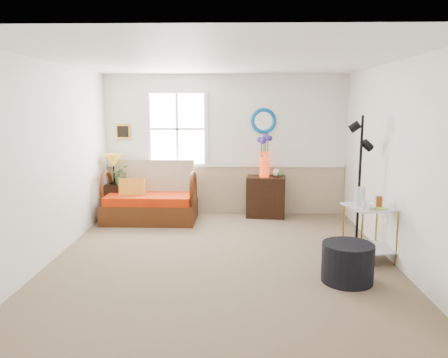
{
  "coord_description": "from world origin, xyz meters",
  "views": [
    {
      "loc": [
        0.17,
        -5.65,
        2.04
      ],
      "look_at": [
        0.02,
        0.37,
        1.02
      ],
      "focal_mm": 35.0,
      "sensor_mm": 36.0,
      "label": 1
    }
  ],
  "objects_px": {
    "floor_lamp": "(359,182)",
    "lamp_stand": "(115,201)",
    "side_table": "(369,233)",
    "loveseat": "(150,192)",
    "ottoman": "(348,263)",
    "cabinet": "(266,197)"
  },
  "relations": [
    {
      "from": "side_table",
      "to": "floor_lamp",
      "type": "height_order",
      "value": "floor_lamp"
    },
    {
      "from": "loveseat",
      "to": "cabinet",
      "type": "height_order",
      "value": "loveseat"
    },
    {
      "from": "lamp_stand",
      "to": "side_table",
      "type": "distance_m",
      "value": 4.52
    },
    {
      "from": "cabinet",
      "to": "side_table",
      "type": "distance_m",
      "value": 2.58
    },
    {
      "from": "loveseat",
      "to": "lamp_stand",
      "type": "bearing_deg",
      "value": 161.3
    },
    {
      "from": "loveseat",
      "to": "cabinet",
      "type": "xyz_separation_m",
      "value": [
        2.07,
        0.36,
        -0.15
      ]
    },
    {
      "from": "loveseat",
      "to": "side_table",
      "type": "xyz_separation_m",
      "value": [
        3.27,
        -1.91,
        -0.16
      ]
    },
    {
      "from": "loveseat",
      "to": "ottoman",
      "type": "xyz_separation_m",
      "value": [
        2.81,
        -2.64,
        -0.29
      ]
    },
    {
      "from": "loveseat",
      "to": "floor_lamp",
      "type": "distance_m",
      "value": 3.56
    },
    {
      "from": "cabinet",
      "to": "ottoman",
      "type": "bearing_deg",
      "value": -69.07
    },
    {
      "from": "cabinet",
      "to": "side_table",
      "type": "relative_size",
      "value": 1.01
    },
    {
      "from": "floor_lamp",
      "to": "lamp_stand",
      "type": "bearing_deg",
      "value": 170.4
    },
    {
      "from": "floor_lamp",
      "to": "ottoman",
      "type": "distance_m",
      "value": 1.56
    },
    {
      "from": "lamp_stand",
      "to": "floor_lamp",
      "type": "xyz_separation_m",
      "value": [
        3.97,
        -1.58,
        0.64
      ]
    },
    {
      "from": "side_table",
      "to": "loveseat",
      "type": "bearing_deg",
      "value": 149.69
    },
    {
      "from": "lamp_stand",
      "to": "floor_lamp",
      "type": "height_order",
      "value": "floor_lamp"
    },
    {
      "from": "lamp_stand",
      "to": "cabinet",
      "type": "xyz_separation_m",
      "value": [
        2.77,
        0.12,
        0.07
      ]
    },
    {
      "from": "loveseat",
      "to": "floor_lamp",
      "type": "relative_size",
      "value": 0.85
    },
    {
      "from": "lamp_stand",
      "to": "ottoman",
      "type": "distance_m",
      "value": 4.54
    },
    {
      "from": "floor_lamp",
      "to": "ottoman",
      "type": "height_order",
      "value": "floor_lamp"
    },
    {
      "from": "floor_lamp",
      "to": "ottoman",
      "type": "relative_size",
      "value": 3.18
    },
    {
      "from": "side_table",
      "to": "floor_lamp",
      "type": "distance_m",
      "value": 0.82
    }
  ]
}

